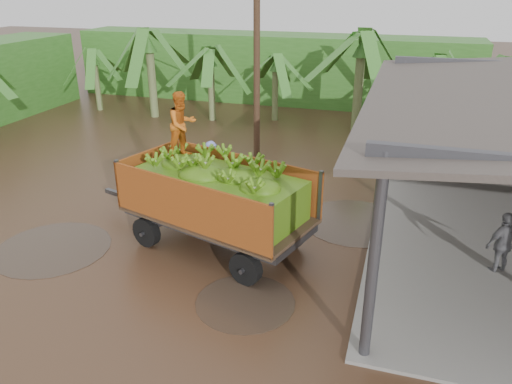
{
  "coord_description": "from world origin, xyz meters",
  "views": [
    {
      "loc": [
        5.53,
        -11.21,
        6.43
      ],
      "look_at": [
        2.14,
        -0.17,
        1.44
      ],
      "focal_mm": 35.0,
      "sensor_mm": 36.0,
      "label": 1
    }
  ],
  "objects_px": {
    "banana_trailer": "(216,195)",
    "man_grey": "(503,244)",
    "utility_pole": "(257,41)",
    "man_blue": "(212,173)"
  },
  "relations": [
    {
      "from": "man_blue",
      "to": "man_grey",
      "type": "xyz_separation_m",
      "value": [
        7.9,
        -1.74,
        -0.22
      ]
    },
    {
      "from": "banana_trailer",
      "to": "man_grey",
      "type": "bearing_deg",
      "value": 23.28
    },
    {
      "from": "banana_trailer",
      "to": "man_blue",
      "type": "height_order",
      "value": "banana_trailer"
    },
    {
      "from": "man_grey",
      "to": "utility_pole",
      "type": "xyz_separation_m",
      "value": [
        -7.92,
        6.46,
        3.54
      ]
    },
    {
      "from": "man_blue",
      "to": "man_grey",
      "type": "distance_m",
      "value": 8.09
    },
    {
      "from": "banana_trailer",
      "to": "man_grey",
      "type": "xyz_separation_m",
      "value": [
        6.78,
        0.74,
        -0.65
      ]
    },
    {
      "from": "man_blue",
      "to": "utility_pole",
      "type": "bearing_deg",
      "value": -83.77
    },
    {
      "from": "man_grey",
      "to": "utility_pole",
      "type": "distance_m",
      "value": 10.82
    },
    {
      "from": "utility_pole",
      "to": "banana_trailer",
      "type": "bearing_deg",
      "value": -80.98
    },
    {
      "from": "man_grey",
      "to": "utility_pole",
      "type": "height_order",
      "value": "utility_pole"
    }
  ]
}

